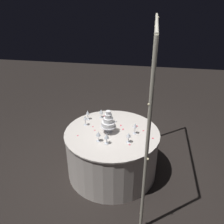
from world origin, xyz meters
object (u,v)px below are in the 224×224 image
(wine_glass_6, at_px, (101,112))
(wine_glass_2, at_px, (98,134))
(wine_glass_1, at_px, (85,118))
(wine_glass_5, at_px, (129,135))
(cake_knife, at_px, (111,125))
(wine_glass_3, at_px, (135,126))
(decorative_arch, at_px, (151,87))
(wine_glass_4, at_px, (88,113))
(wine_glass_0, at_px, (107,136))
(tiered_cake, at_px, (108,122))
(main_table, at_px, (112,152))

(wine_glass_6, bearing_deg, wine_glass_2, 8.93)
(wine_glass_1, relative_size, wine_glass_5, 1.10)
(wine_glass_5, distance_m, cake_knife, 0.51)
(wine_glass_3, height_order, cake_knife, wine_glass_3)
(decorative_arch, height_order, wine_glass_4, decorative_arch)
(wine_glass_4, height_order, wine_glass_5, wine_glass_4)
(wine_glass_0, bearing_deg, wine_glass_5, 105.54)
(tiered_cake, bearing_deg, wine_glass_0, 5.70)
(decorative_arch, distance_m, wine_glass_3, 0.63)
(wine_glass_2, xyz_separation_m, wine_glass_6, (-0.66, -0.10, -0.01))
(cake_knife, bearing_deg, main_table, 15.77)
(wine_glass_2, bearing_deg, tiered_cake, 159.43)
(wine_glass_0, relative_size, wine_glass_4, 1.01)
(wine_glass_0, bearing_deg, decorative_arch, 119.09)
(wine_glass_0, xyz_separation_m, wine_glass_5, (-0.08, 0.29, -0.01))
(cake_knife, bearing_deg, wine_glass_6, -138.84)
(decorative_arch, height_order, wine_glass_3, decorative_arch)
(wine_glass_3, xyz_separation_m, wine_glass_5, (0.23, -0.07, -0.02))
(wine_glass_5, bearing_deg, wine_glass_3, 164.07)
(wine_glass_6, height_order, cake_knife, wine_glass_6)
(wine_glass_1, distance_m, wine_glass_2, 0.49)
(cake_knife, bearing_deg, wine_glass_4, -109.03)
(wine_glass_3, bearing_deg, wine_glass_2, -59.61)
(tiered_cake, bearing_deg, cake_knife, 179.90)
(wine_glass_2, height_order, wine_glass_4, wine_glass_4)
(main_table, bearing_deg, cake_knife, -164.23)
(wine_glass_4, xyz_separation_m, wine_glass_5, (0.53, 0.71, -0.00))
(wine_glass_1, relative_size, wine_glass_6, 1.10)
(wine_glass_3, distance_m, cake_knife, 0.43)
(wine_glass_2, xyz_separation_m, wine_glass_3, (-0.28, 0.47, 0.02))
(wine_glass_0, relative_size, cake_knife, 0.57)
(cake_knife, bearing_deg, wine_glass_5, 38.44)
(wine_glass_5, height_order, wine_glass_6, same)
(main_table, relative_size, tiered_cake, 4.01)
(decorative_arch, distance_m, wine_glass_5, 0.71)
(decorative_arch, xyz_separation_m, wine_glass_6, (-0.40, -0.76, -0.63))
(tiered_cake, height_order, cake_knife, tiered_cake)
(main_table, relative_size, wine_glass_2, 8.94)
(wine_glass_4, distance_m, cake_knife, 0.43)
(wine_glass_1, xyz_separation_m, cake_knife, (-0.05, 0.38, -0.11))
(wine_glass_1, xyz_separation_m, wine_glass_6, (-0.27, 0.19, -0.01))
(tiered_cake, xyz_separation_m, wine_glass_0, (0.28, 0.03, -0.06))
(wine_glass_5, bearing_deg, wine_glass_0, -74.46)
(wine_glass_0, relative_size, wine_glass_2, 1.03)
(decorative_arch, bearing_deg, wine_glass_6, -117.92)
(tiered_cake, distance_m, wine_glass_2, 0.27)
(wine_glass_0, xyz_separation_m, wine_glass_6, (-0.70, -0.22, -0.01))
(decorative_arch, relative_size, cake_knife, 8.10)
(decorative_arch, height_order, wine_glass_0, decorative_arch)
(wine_glass_2, distance_m, wine_glass_4, 0.65)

